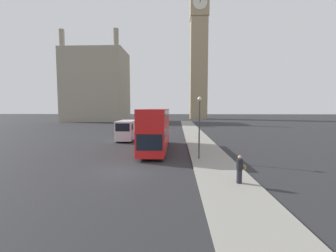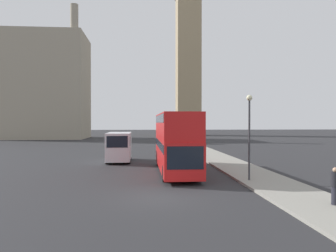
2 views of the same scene
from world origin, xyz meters
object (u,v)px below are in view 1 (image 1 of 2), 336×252
object	(u,v)px
red_double_decker_bus	(156,128)
street_lamp	(199,118)
clock_tower	(199,40)
white_van	(127,130)
pedestrian	(240,169)

from	to	relation	value
red_double_decker_bus	street_lamp	size ratio (longest dim) A/B	2.09
red_double_decker_bus	clock_tower	bearing A→B (deg)	81.13
white_van	red_double_decker_bus	bearing A→B (deg)	-56.17
white_van	pedestrian	xyz separation A→B (m)	(10.48, -17.58, -0.50)
clock_tower	pedestrian	distance (m)	86.67
clock_tower	red_double_decker_bus	size ratio (longest dim) A/B	5.67
street_lamp	pedestrian	bearing A→B (deg)	-74.71
clock_tower	white_van	bearing A→B (deg)	-103.85
pedestrian	street_lamp	size ratio (longest dim) A/B	0.31
street_lamp	red_double_decker_bus	bearing A→B (deg)	133.16
red_double_decker_bus	pedestrian	xyz separation A→B (m)	(5.85, -10.68, -1.46)
clock_tower	street_lamp	size ratio (longest dim) A/B	11.86
clock_tower	pedestrian	world-z (taller)	clock_tower
red_double_decker_bus	white_van	distance (m)	8.37
white_van	pedestrian	size ratio (longest dim) A/B	3.20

